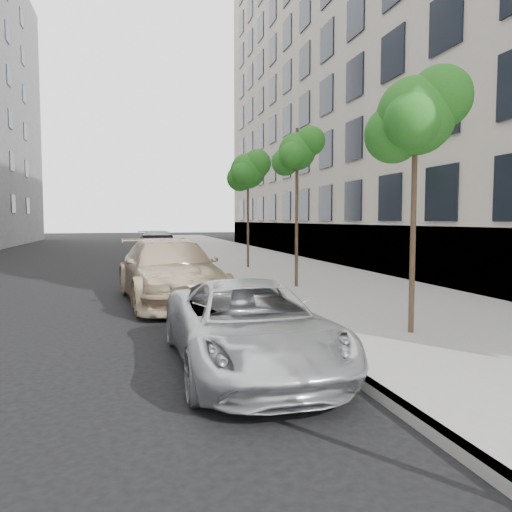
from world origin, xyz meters
name	(u,v)px	position (x,y,z in m)	size (l,w,h in m)	color
ground	(264,378)	(0.00, 0.00, 0.00)	(160.00, 160.00, 0.00)	black
sidewalk	(230,254)	(4.30, 24.00, 0.07)	(6.40, 72.00, 0.14)	gray
curb	(180,255)	(1.18, 24.00, 0.07)	(0.15, 72.00, 0.14)	#9E9B93
brown_tower	(349,6)	(24.00, 50.00, 27.50)	(20.00, 20.00, 55.00)	#36251D
tree_near	(417,116)	(3.23, 1.50, 4.05)	(1.73, 1.53, 4.77)	#38281C
tree_mid	(298,152)	(3.23, 8.00, 4.25)	(1.53, 1.33, 4.88)	#38281C
tree_far	(248,171)	(3.23, 14.50, 4.30)	(1.82, 1.62, 5.06)	#38281C
minivan	(249,326)	(-0.10, 0.52, 0.64)	(2.12, 4.61, 1.28)	silver
suv	(170,271)	(-0.76, 6.81, 0.84)	(2.35, 5.79, 1.68)	beige
sedan_blue	(163,259)	(-0.56, 12.62, 0.73)	(1.71, 4.26, 1.45)	#11173A
sedan_black	(158,249)	(-0.44, 18.70, 0.71)	(1.51, 4.32, 1.42)	black
sedan_rear	(158,243)	(-0.10, 24.09, 0.76)	(2.14, 5.26, 1.53)	#A5A8AD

